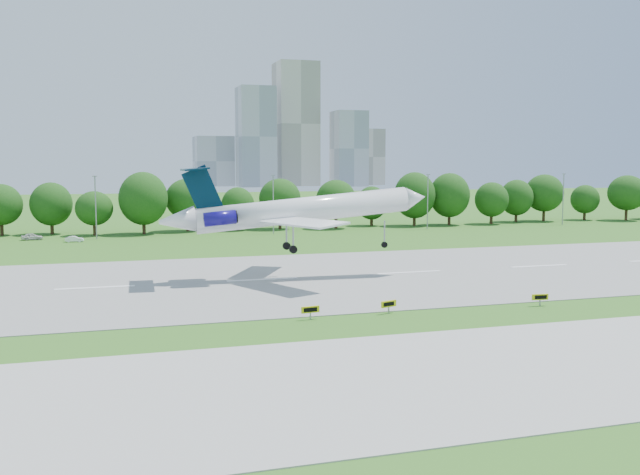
{
  "coord_description": "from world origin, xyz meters",
  "views": [
    {
      "loc": [
        -19.05,
        -61.16,
        14.49
      ],
      "look_at": [
        5.36,
        18.0,
        5.89
      ],
      "focal_mm": 40.0,
      "sensor_mm": 36.0,
      "label": 1
    }
  ],
  "objects_px": {
    "airliner": "(290,210)",
    "service_vehicle_a": "(74,239)",
    "service_vehicle_b": "(32,237)",
    "taxi_sign_left": "(310,310)"
  },
  "relations": [
    {
      "from": "airliner",
      "to": "service_vehicle_a",
      "type": "distance_m",
      "value": 60.25
    },
    {
      "from": "service_vehicle_b",
      "to": "airliner",
      "type": "bearing_deg",
      "value": -153.9
    },
    {
      "from": "service_vehicle_a",
      "to": "service_vehicle_b",
      "type": "height_order",
      "value": "service_vehicle_b"
    },
    {
      "from": "airliner",
      "to": "service_vehicle_b",
      "type": "distance_m",
      "value": 69.13
    },
    {
      "from": "service_vehicle_a",
      "to": "service_vehicle_b",
      "type": "bearing_deg",
      "value": 54.42
    },
    {
      "from": "airliner",
      "to": "taxi_sign_left",
      "type": "xyz_separation_m",
      "value": [
        -4.33,
        -23.58,
        -7.75
      ]
    },
    {
      "from": "airliner",
      "to": "taxi_sign_left",
      "type": "distance_m",
      "value": 25.19
    },
    {
      "from": "taxi_sign_left",
      "to": "service_vehicle_a",
      "type": "distance_m",
      "value": 79.97
    },
    {
      "from": "airliner",
      "to": "service_vehicle_a",
      "type": "height_order",
      "value": "airliner"
    },
    {
      "from": "airliner",
      "to": "taxi_sign_left",
      "type": "relative_size",
      "value": 19.19
    }
  ]
}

